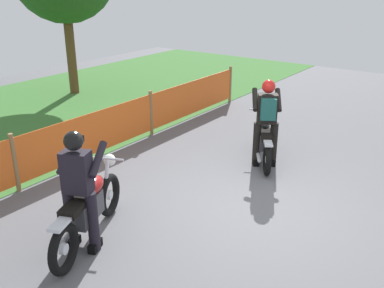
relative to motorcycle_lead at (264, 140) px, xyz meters
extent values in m
cube|color=#5B5B60|center=(-1.91, -0.74, -0.45)|extent=(24.00, 24.00, 0.02)
cylinder|color=olive|center=(-3.66, 2.80, 0.08)|extent=(0.08, 0.08, 1.05)
cylinder|color=olive|center=(-0.16, 2.80, 0.08)|extent=(0.08, 0.08, 1.05)
cylinder|color=olive|center=(3.34, 2.80, 0.08)|extent=(0.08, 0.08, 1.05)
cube|color=orange|center=(-1.91, 2.80, 0.10)|extent=(3.42, 0.02, 0.85)
cube|color=orange|center=(1.59, 2.80, 0.10)|extent=(3.42, 0.02, 0.85)
cylinder|color=brown|center=(1.36, 7.30, 0.85)|extent=(0.28, 0.28, 2.58)
torus|color=black|center=(0.55, 0.34, -0.14)|extent=(0.56, 0.41, 0.60)
cylinder|color=silver|center=(0.55, 0.34, -0.14)|extent=(0.14, 0.12, 0.13)
torus|color=black|center=(-0.57, -0.36, -0.14)|extent=(0.56, 0.41, 0.60)
cylinder|color=silver|center=(-0.57, -0.36, -0.14)|extent=(0.14, 0.12, 0.13)
cube|color=#38383D|center=(-0.05, -0.03, 0.03)|extent=(0.60, 0.49, 0.30)
ellipsoid|color=black|center=(0.13, 0.08, 0.24)|extent=(0.53, 0.45, 0.21)
cube|color=black|center=(-0.25, -0.16, 0.21)|extent=(0.56, 0.46, 0.09)
cube|color=silver|center=(-0.57, -0.36, 0.19)|extent=(0.37, 0.31, 0.04)
cylinder|color=silver|center=(0.50, 0.31, 0.13)|extent=(0.21, 0.16, 0.54)
sphere|color=white|center=(0.63, 0.39, 0.35)|extent=(0.23, 0.23, 0.17)
cylinder|color=silver|center=(0.47, 0.29, 0.45)|extent=(0.33, 0.49, 0.03)
cylinder|color=silver|center=(-0.36, -0.07, -0.20)|extent=(0.47, 0.33, 0.07)
torus|color=black|center=(-3.29, 0.95, -0.11)|extent=(0.65, 0.37, 0.66)
cylinder|color=silver|center=(-3.29, 0.95, -0.11)|extent=(0.16, 0.11, 0.15)
torus|color=black|center=(-4.62, 0.37, -0.11)|extent=(0.65, 0.37, 0.66)
cylinder|color=silver|center=(-4.62, 0.37, -0.11)|extent=(0.16, 0.11, 0.15)
cube|color=#38383D|center=(-4.01, 0.64, 0.08)|extent=(0.67, 0.48, 0.33)
ellipsoid|color=maroon|center=(-3.79, 0.73, 0.31)|extent=(0.59, 0.44, 0.23)
cube|color=black|center=(-4.24, 0.54, 0.27)|extent=(0.62, 0.44, 0.10)
cube|color=silver|center=(-4.62, 0.37, 0.25)|extent=(0.41, 0.30, 0.04)
cylinder|color=silver|center=(-3.35, 0.92, 0.19)|extent=(0.24, 0.15, 0.59)
sphere|color=white|center=(-3.20, 0.99, 0.43)|extent=(0.25, 0.25, 0.19)
cylinder|color=silver|center=(-3.39, 0.91, 0.54)|extent=(0.28, 0.58, 0.03)
cylinder|color=silver|center=(-4.35, 0.65, -0.18)|extent=(0.55, 0.29, 0.07)
cylinder|color=black|center=(-0.25, 0.03, -0.01)|extent=(0.21, 0.21, 0.86)
cube|color=black|center=(-0.25, 0.03, -0.38)|extent=(0.28, 0.23, 0.12)
cylinder|color=black|center=(-0.08, -0.24, -0.01)|extent=(0.21, 0.21, 0.86)
cube|color=black|center=(-0.08, -0.24, -0.38)|extent=(0.28, 0.23, 0.12)
cube|color=black|center=(-0.17, -0.11, 0.70)|extent=(0.40, 0.43, 0.56)
cylinder|color=black|center=(-0.13, 0.17, 0.82)|extent=(0.46, 0.34, 0.38)
cylinder|color=black|center=(0.10, -0.20, 0.82)|extent=(0.46, 0.34, 0.38)
sphere|color=red|center=(-0.17, -0.11, 1.12)|extent=(0.34, 0.34, 0.25)
cube|color=black|center=(-0.08, -0.06, 1.12)|extent=(0.12, 0.17, 0.08)
cube|color=#194C47|center=(-0.31, -0.20, 0.74)|extent=(0.29, 0.32, 0.40)
cylinder|color=black|center=(-4.21, 0.72, -0.01)|extent=(0.20, 0.20, 0.86)
cube|color=black|center=(-4.21, 0.72, -0.38)|extent=(0.28, 0.20, 0.12)
cylinder|color=black|center=(-4.08, 0.43, -0.01)|extent=(0.20, 0.20, 0.86)
cube|color=black|center=(-4.08, 0.43, -0.38)|extent=(0.28, 0.20, 0.12)
cube|color=black|center=(-4.15, 0.58, 0.70)|extent=(0.36, 0.43, 0.56)
cylinder|color=black|center=(-4.07, 0.85, 0.82)|extent=(0.48, 0.28, 0.38)
cylinder|color=black|center=(-3.90, 0.45, 0.82)|extent=(0.48, 0.28, 0.38)
sphere|color=black|center=(-4.15, 0.58, 1.12)|extent=(0.33, 0.33, 0.25)
cube|color=black|center=(-4.06, 0.62, 1.12)|extent=(0.10, 0.18, 0.08)
camera|label=1|loc=(-7.39, -3.57, 3.04)|focal=40.90mm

